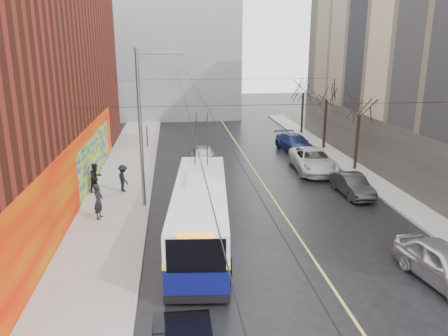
# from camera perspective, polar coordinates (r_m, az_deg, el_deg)

# --- Properties ---
(ground) EXTENTS (140.00, 140.00, 0.00)m
(ground) POSITION_cam_1_polar(r_m,az_deg,el_deg) (17.51, 9.53, -15.91)
(ground) COLOR black
(ground) RESTS_ON ground
(sidewalk_left) EXTENTS (4.00, 60.00, 0.15)m
(sidewalk_left) POSITION_cam_1_polar(r_m,az_deg,el_deg) (27.98, -13.59, -3.55)
(sidewalk_left) COLOR gray
(sidewalk_left) RESTS_ON ground
(sidewalk_right) EXTENTS (2.00, 60.00, 0.15)m
(sidewalk_right) POSITION_cam_1_polar(r_m,az_deg,el_deg) (30.86, 19.55, -2.21)
(sidewalk_right) COLOR gray
(sidewalk_right) RESTS_ON ground
(lane_line) EXTENTS (0.12, 50.00, 0.01)m
(lane_line) POSITION_cam_1_polar(r_m,az_deg,el_deg) (30.28, 5.00, -1.81)
(lane_line) COLOR #BFB74C
(lane_line) RESTS_ON ground
(building_far) EXTENTS (20.50, 12.10, 18.00)m
(building_far) POSITION_cam_1_polar(r_m,az_deg,el_deg) (59.24, -8.51, 15.54)
(building_far) COLOR gray
(building_far) RESTS_ON ground
(streetlight_pole) EXTENTS (2.65, 0.60, 9.00)m
(streetlight_pole) POSITION_cam_1_polar(r_m,az_deg,el_deg) (24.67, -10.52, 5.53)
(streetlight_pole) COLOR slate
(streetlight_pole) RESTS_ON ground
(catenary_wires) EXTENTS (18.00, 60.00, 0.22)m
(catenary_wires) POSITION_cam_1_polar(r_m,az_deg,el_deg) (29.22, -2.92, 10.11)
(catenary_wires) COLOR black
(tree_near) EXTENTS (3.20, 3.20, 6.40)m
(tree_near) POSITION_cam_1_polar(r_m,az_deg,el_deg) (33.37, 17.34, 7.94)
(tree_near) COLOR black
(tree_near) RESTS_ON ground
(tree_mid) EXTENTS (3.20, 3.20, 6.68)m
(tree_mid) POSITION_cam_1_polar(r_m,az_deg,el_deg) (39.80, 13.31, 9.80)
(tree_mid) COLOR black
(tree_mid) RESTS_ON ground
(tree_far) EXTENTS (3.20, 3.20, 6.57)m
(tree_far) POSITION_cam_1_polar(r_m,az_deg,el_deg) (46.42, 10.36, 10.63)
(tree_far) COLOR black
(tree_far) RESTS_ON ground
(puddle) EXTENTS (1.99, 2.58, 0.01)m
(puddle) POSITION_cam_1_polar(r_m,az_deg,el_deg) (15.38, -5.48, -20.75)
(puddle) COLOR black
(puddle) RESTS_ON ground
(pigeons_flying) EXTENTS (1.51, 2.72, 0.37)m
(pigeons_flying) POSITION_cam_1_polar(r_m,az_deg,el_deg) (24.55, -2.73, 10.14)
(pigeons_flying) COLOR slate
(trolleybus) EXTENTS (3.43, 11.47, 5.37)m
(trolleybus) POSITION_cam_1_polar(r_m,az_deg,el_deg) (20.86, -3.11, -5.72)
(trolleybus) COLOR #0A0E51
(trolleybus) RESTS_ON ground
(parked_car_a) EXTENTS (2.55, 4.91, 1.59)m
(parked_car_a) POSITION_cam_1_polar(r_m,az_deg,el_deg) (19.62, 26.93, -11.21)
(parked_car_a) COLOR silver
(parked_car_a) RESTS_ON ground
(parked_car_b) EXTENTS (1.57, 4.12, 1.34)m
(parked_car_b) POSITION_cam_1_polar(r_m,az_deg,el_deg) (28.51, 16.44, -2.14)
(parked_car_b) COLOR #28282A
(parked_car_b) RESTS_ON ground
(parked_car_c) EXTENTS (3.18, 6.20, 1.67)m
(parked_car_c) POSITION_cam_1_polar(r_m,az_deg,el_deg) (33.17, 11.57, 1.00)
(parked_car_c) COLOR silver
(parked_car_c) RESTS_ON ground
(parked_car_d) EXTENTS (2.98, 5.55, 1.53)m
(parked_car_d) POSITION_cam_1_polar(r_m,az_deg,el_deg) (38.99, 9.26, 3.21)
(parked_car_d) COLOR navy
(parked_car_d) RESTS_ON ground
(following_car) EXTENTS (2.10, 4.78, 1.60)m
(following_car) POSITION_cam_1_polar(r_m,az_deg,el_deg) (33.74, -2.80, 1.49)
(following_car) COLOR #BCBCC1
(following_car) RESTS_ON ground
(pedestrian_a) EXTENTS (0.59, 0.78, 1.92)m
(pedestrian_a) POSITION_cam_1_polar(r_m,az_deg,el_deg) (24.22, -16.08, -4.20)
(pedestrian_a) COLOR black
(pedestrian_a) RESTS_ON sidewalk_left
(pedestrian_b) EXTENTS (1.12, 1.14, 1.85)m
(pedestrian_b) POSITION_cam_1_polar(r_m,az_deg,el_deg) (28.65, -16.39, -1.20)
(pedestrian_b) COLOR black
(pedestrian_b) RESTS_ON sidewalk_left
(pedestrian_c) EXTENTS (1.09, 1.29, 1.73)m
(pedestrian_c) POSITION_cam_1_polar(r_m,az_deg,el_deg) (28.29, -13.03, -1.29)
(pedestrian_c) COLOR black
(pedestrian_c) RESTS_ON sidewalk_left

